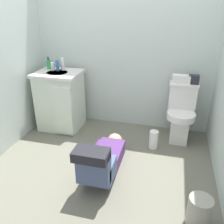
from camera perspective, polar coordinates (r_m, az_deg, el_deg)
ground_plane at (r=2.87m, az=-1.85°, el=-11.48°), size 2.93×2.94×0.04m
wall_back at (r=3.33m, az=2.91°, el=16.51°), size 2.59×0.08×2.40m
toilet at (r=3.21m, az=16.07°, el=-0.35°), size 0.36×0.46×0.75m
vanity_cabinet at (r=3.45m, az=-12.17°, el=2.82°), size 0.60×0.53×0.82m
faucet at (r=3.44m, az=-11.84°, el=10.70°), size 0.02×0.02×0.10m
person_plumber at (r=2.56m, az=-2.18°, el=-11.13°), size 0.39×1.06×0.52m
tissue_box at (r=3.14m, az=16.16°, el=7.58°), size 0.22×0.11×0.10m
toiletry_bag at (r=3.15m, az=18.91°, el=7.36°), size 0.12×0.09×0.11m
soap_dispenser at (r=3.51m, az=-14.85°, el=10.97°), size 0.06×0.06×0.17m
bottle_white at (r=3.42m, az=-13.92°, el=10.49°), size 0.05×0.05×0.11m
bottle_blue at (r=3.38m, az=-12.87°, el=10.71°), size 0.04×0.04×0.14m
bottle_clear at (r=3.39m, az=-11.70°, el=11.13°), size 0.05×0.05×0.17m
trash_can at (r=2.21m, az=20.03°, el=-21.43°), size 0.19×0.19×0.27m
paper_towel_roll at (r=3.04m, az=9.87°, el=-6.52°), size 0.11×0.11×0.23m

